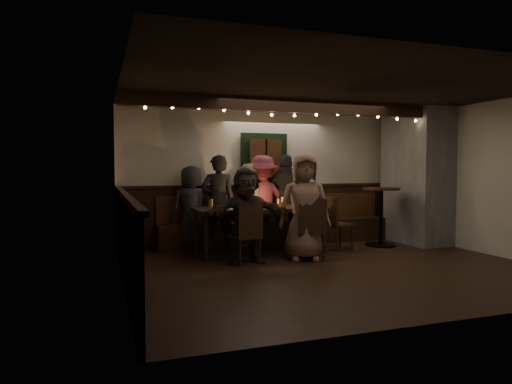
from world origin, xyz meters
name	(u,v)px	position (x,y,z in m)	size (l,w,h in m)	color
room	(348,190)	(1.07, 1.42, 1.07)	(6.02, 5.01, 2.62)	black
dining_table	(260,211)	(-0.66, 1.40, 0.73)	(2.24, 0.96, 0.97)	black
chair_near_left	(248,232)	(-1.14, 0.59, 0.51)	(0.46, 0.46, 0.90)	black
chair_near_right	(311,225)	(-0.10, 0.55, 0.56)	(0.55, 0.55, 1.00)	black
chair_end	(335,220)	(0.74, 1.31, 0.54)	(0.49, 0.49, 0.96)	black
high_top	(381,209)	(1.76, 1.37, 0.70)	(0.69, 0.69, 1.10)	black
person_a	(192,208)	(-1.70, 2.15, 0.76)	(0.74, 0.48, 1.52)	#25252C
person_b	(218,202)	(-1.23, 2.06, 0.85)	(0.62, 0.41, 1.71)	black
person_c	(246,205)	(-0.67, 2.13, 0.77)	(0.75, 0.59, 1.55)	beige
person_d	(262,201)	(-0.34, 2.16, 0.85)	(1.10, 0.63, 1.71)	maroon
person_e	(287,200)	(0.14, 2.11, 0.87)	(1.01, 0.42, 1.73)	#26262A
person_f	(246,215)	(-1.13, 0.67, 0.74)	(1.38, 0.44, 1.49)	#362E27
person_g	(304,207)	(-0.17, 0.64, 0.85)	(0.83, 0.54, 1.70)	#8A6857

